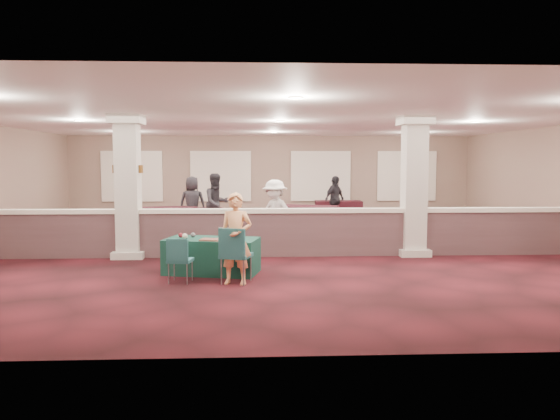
{
  "coord_description": "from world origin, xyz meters",
  "views": [
    {
      "loc": [
        -0.67,
        -13.87,
        2.15
      ],
      "look_at": [
        -0.11,
        -2.0,
        1.11
      ],
      "focal_mm": 35.0,
      "sensor_mm": 36.0,
      "label": 1
    }
  ],
  "objects_px": {
    "conf_chair_side": "(179,257)",
    "far_table_back_left": "(196,220)",
    "far_table_back_right": "(338,210)",
    "attendee_b": "(275,213)",
    "attendee_c": "(335,200)",
    "far_table_front_left": "(166,220)",
    "attendee_a": "(217,203)",
    "near_table": "(212,256)",
    "woman": "(236,239)",
    "far_table_front_right": "(365,225)",
    "conf_chair_main": "(234,251)",
    "far_table_front_center": "(272,231)",
    "attendee_d": "(192,203)",
    "far_table_back_center": "(306,218)"
  },
  "relations": [
    {
      "from": "conf_chair_side",
      "to": "far_table_back_left",
      "type": "bearing_deg",
      "value": 102.55
    },
    {
      "from": "far_table_back_right",
      "to": "attendee_b",
      "type": "relative_size",
      "value": 1.02
    },
    {
      "from": "far_table_back_left",
      "to": "attendee_c",
      "type": "distance_m",
      "value": 5.1
    },
    {
      "from": "far_table_back_left",
      "to": "attendee_b",
      "type": "relative_size",
      "value": 1.02
    },
    {
      "from": "far_table_front_left",
      "to": "attendee_a",
      "type": "distance_m",
      "value": 1.65
    },
    {
      "from": "near_table",
      "to": "attendee_b",
      "type": "xyz_separation_m",
      "value": [
        1.36,
        3.36,
        0.52
      ]
    },
    {
      "from": "conf_chair_side",
      "to": "woman",
      "type": "bearing_deg",
      "value": 2.38
    },
    {
      "from": "far_table_front_left",
      "to": "far_table_front_right",
      "type": "relative_size",
      "value": 1.11
    },
    {
      "from": "conf_chair_side",
      "to": "attendee_a",
      "type": "height_order",
      "value": "attendee_a"
    },
    {
      "from": "conf_chair_main",
      "to": "woman",
      "type": "distance_m",
      "value": 0.22
    },
    {
      "from": "far_table_front_center",
      "to": "attendee_d",
      "type": "height_order",
      "value": "attendee_d"
    },
    {
      "from": "near_table",
      "to": "conf_chair_main",
      "type": "distance_m",
      "value": 1.1
    },
    {
      "from": "conf_chair_main",
      "to": "far_table_back_right",
      "type": "height_order",
      "value": "conf_chair_main"
    },
    {
      "from": "far_table_front_left",
      "to": "far_table_front_right",
      "type": "distance_m",
      "value": 6.06
    },
    {
      "from": "far_table_front_right",
      "to": "far_table_back_left",
      "type": "relative_size",
      "value": 0.98
    },
    {
      "from": "attendee_a",
      "to": "near_table",
      "type": "bearing_deg",
      "value": -117.66
    },
    {
      "from": "near_table",
      "to": "far_table_back_left",
      "type": "distance_m",
      "value": 6.63
    },
    {
      "from": "far_table_back_left",
      "to": "attendee_c",
      "type": "relative_size",
      "value": 1.04
    },
    {
      "from": "near_table",
      "to": "attendee_d",
      "type": "height_order",
      "value": "attendee_d"
    },
    {
      "from": "woman",
      "to": "attendee_b",
      "type": "relative_size",
      "value": 0.95
    },
    {
      "from": "far_table_back_right",
      "to": "attendee_a",
      "type": "bearing_deg",
      "value": -140.4
    },
    {
      "from": "far_table_front_left",
      "to": "attendee_b",
      "type": "relative_size",
      "value": 1.11
    },
    {
      "from": "conf_chair_side",
      "to": "attendee_c",
      "type": "distance_m",
      "value": 10.33
    },
    {
      "from": "woman",
      "to": "far_table_back_left",
      "type": "bearing_deg",
      "value": 116.92
    },
    {
      "from": "far_table_back_center",
      "to": "attendee_c",
      "type": "distance_m",
      "value": 2.39
    },
    {
      "from": "conf_chair_side",
      "to": "attendee_b",
      "type": "bearing_deg",
      "value": 74.98
    },
    {
      "from": "far_table_front_left",
      "to": "attendee_d",
      "type": "relative_size",
      "value": 1.11
    },
    {
      "from": "attendee_b",
      "to": "far_table_back_left",
      "type": "bearing_deg",
      "value": 165.64
    },
    {
      "from": "far_table_front_right",
      "to": "attendee_c",
      "type": "relative_size",
      "value": 1.02
    },
    {
      "from": "attendee_b",
      "to": "conf_chair_side",
      "type": "bearing_deg",
      "value": -74.54
    },
    {
      "from": "far_table_back_center",
      "to": "attendee_d",
      "type": "distance_m",
      "value": 3.63
    },
    {
      "from": "attendee_b",
      "to": "far_table_front_right",
      "type": "bearing_deg",
      "value": 70.16
    },
    {
      "from": "woman",
      "to": "far_table_back_left",
      "type": "relative_size",
      "value": 0.93
    },
    {
      "from": "near_table",
      "to": "far_table_back_left",
      "type": "bearing_deg",
      "value": 111.59
    },
    {
      "from": "far_table_back_left",
      "to": "attendee_b",
      "type": "bearing_deg",
      "value": -53.65
    },
    {
      "from": "far_table_back_left",
      "to": "far_table_back_right",
      "type": "distance_m",
      "value": 5.99
    },
    {
      "from": "conf_chair_main",
      "to": "conf_chair_side",
      "type": "height_order",
      "value": "conf_chair_main"
    },
    {
      "from": "far_table_back_center",
      "to": "attendee_b",
      "type": "xyz_separation_m",
      "value": [
        -1.1,
        -3.2,
        0.46
      ]
    },
    {
      "from": "attendee_c",
      "to": "far_table_front_center",
      "type": "bearing_deg",
      "value": -159.61
    },
    {
      "from": "far_table_front_center",
      "to": "attendee_b",
      "type": "distance_m",
      "value": 0.57
    },
    {
      "from": "near_table",
      "to": "attendee_a",
      "type": "height_order",
      "value": "attendee_a"
    },
    {
      "from": "attendee_b",
      "to": "attendee_c",
      "type": "xyz_separation_m",
      "value": [
        2.31,
        5.21,
        -0.02
      ]
    },
    {
      "from": "near_table",
      "to": "far_table_back_right",
      "type": "height_order",
      "value": "far_table_back_right"
    },
    {
      "from": "far_table_front_right",
      "to": "far_table_front_left",
      "type": "bearing_deg",
      "value": 166.47
    },
    {
      "from": "far_table_back_left",
      "to": "near_table",
      "type": "bearing_deg",
      "value": -81.33
    },
    {
      "from": "conf_chair_main",
      "to": "attendee_d",
      "type": "relative_size",
      "value": 0.59
    },
    {
      "from": "conf_chair_side",
      "to": "far_table_front_right",
      "type": "xyz_separation_m",
      "value": [
        4.51,
        5.81,
        -0.13
      ]
    },
    {
      "from": "far_table_front_right",
      "to": "attendee_a",
      "type": "relative_size",
      "value": 0.94
    },
    {
      "from": "near_table",
      "to": "attendee_c",
      "type": "relative_size",
      "value": 1.05
    },
    {
      "from": "attendee_b",
      "to": "near_table",
      "type": "bearing_deg",
      "value": -72.7
    }
  ]
}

